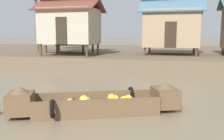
{
  "coord_description": "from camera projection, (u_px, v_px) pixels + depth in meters",
  "views": [
    {
      "loc": [
        1.81,
        -1.9,
        2.37
      ],
      "look_at": [
        -0.42,
        6.57,
        1.13
      ],
      "focal_mm": 40.27,
      "sensor_mm": 36.0,
      "label": 1
    }
  ],
  "objects": [
    {
      "name": "riverbank_strip",
      "position": [
        159.0,
        55.0,
        24.45
      ],
      "size": [
        160.0,
        20.0,
        0.88
      ],
      "primitive_type": "cube",
      "color": "brown",
      "rests_on": "ground"
    },
    {
      "name": "ground_plane",
      "position": [
        138.0,
        84.0,
        12.19
      ],
      "size": [
        300.0,
        300.0,
        0.0
      ],
      "primitive_type": "plane",
      "color": "#7A6B51"
    },
    {
      "name": "banana_boat",
      "position": [
        96.0,
        102.0,
        7.63
      ],
      "size": [
        5.04,
        2.9,
        0.9
      ],
      "color": "brown",
      "rests_on": "ground"
    },
    {
      "name": "stilt_house_mid_left",
      "position": [
        70.0,
        25.0,
        17.88
      ],
      "size": [
        4.48,
        3.28,
        4.04
      ],
      "color": "#4C3826",
      "rests_on": "riverbank_strip"
    },
    {
      "name": "stilt_house_mid_right",
      "position": [
        171.0,
        28.0,
        18.76
      ],
      "size": [
        4.62,
        3.78,
        4.17
      ],
      "color": "#4C3826",
      "rests_on": "riverbank_strip"
    },
    {
      "name": "stilt_house_left",
      "position": [
        70.0,
        26.0,
        20.59
      ],
      "size": [
        4.28,
        3.16,
        4.32
      ],
      "color": "#4C3826",
      "rests_on": "riverbank_strip"
    }
  ]
}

